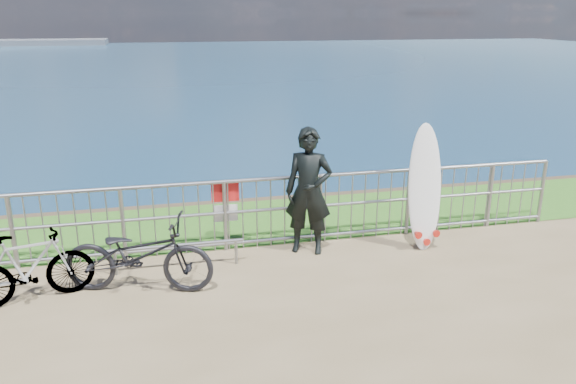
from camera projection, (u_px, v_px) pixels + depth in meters
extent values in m
plane|color=#29611A|center=(247.00, 222.00, 9.83)|extent=(120.00, 120.00, 0.00)
cube|color=brown|center=(241.00, 314.00, 11.71)|extent=(120.00, 0.30, 5.00)
plane|color=navy|center=(165.00, 67.00, 92.43)|extent=(260.00, 260.00, 0.00)
cylinder|color=gray|center=(257.00, 180.00, 8.48)|extent=(10.00, 0.06, 0.06)
cylinder|color=gray|center=(257.00, 210.00, 8.63)|extent=(10.00, 0.05, 0.05)
cylinder|color=gray|center=(258.00, 241.00, 8.79)|extent=(10.00, 0.05, 0.05)
cylinder|color=gray|center=(13.00, 233.00, 7.90)|extent=(0.06, 0.06, 1.10)
cylinder|color=gray|center=(123.00, 224.00, 8.22)|extent=(0.06, 0.06, 1.10)
cylinder|color=gray|center=(225.00, 216.00, 8.54)|extent=(0.06, 0.06, 1.10)
cylinder|color=gray|center=(320.00, 209.00, 8.86)|extent=(0.06, 0.06, 1.10)
cylinder|color=gray|center=(408.00, 202.00, 9.18)|extent=(0.06, 0.06, 1.10)
cylinder|color=gray|center=(490.00, 196.00, 9.50)|extent=(0.06, 0.06, 1.10)
cylinder|color=gray|center=(542.00, 192.00, 9.71)|extent=(0.06, 0.06, 1.10)
cube|color=red|center=(225.00, 192.00, 8.49)|extent=(0.42, 0.02, 0.30)
cube|color=white|center=(225.00, 192.00, 8.49)|extent=(0.38, 0.01, 0.08)
cube|color=white|center=(226.00, 213.00, 8.59)|extent=(0.36, 0.02, 0.26)
imported|color=black|center=(309.00, 191.00, 8.37)|extent=(0.83, 0.70, 1.93)
ellipsoid|color=white|center=(425.00, 187.00, 8.56)|extent=(0.58, 0.54, 1.94)
cone|color=red|center=(416.00, 233.00, 8.63)|extent=(0.12, 0.21, 0.12)
cone|color=red|center=(434.00, 231.00, 8.69)|extent=(0.12, 0.21, 0.12)
cone|color=red|center=(424.00, 240.00, 8.70)|extent=(0.12, 0.21, 0.12)
imported|color=black|center=(139.00, 255.00, 7.28)|extent=(2.05, 1.15, 1.02)
imported|color=black|center=(29.00, 267.00, 7.02)|extent=(1.61, 0.81, 0.93)
cylinder|color=gray|center=(176.00, 245.00, 7.93)|extent=(1.89, 0.05, 0.05)
cylinder|color=gray|center=(116.00, 263.00, 7.81)|extent=(0.04, 0.04, 0.37)
cylinder|color=gray|center=(236.00, 252.00, 8.17)|extent=(0.04, 0.04, 0.37)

